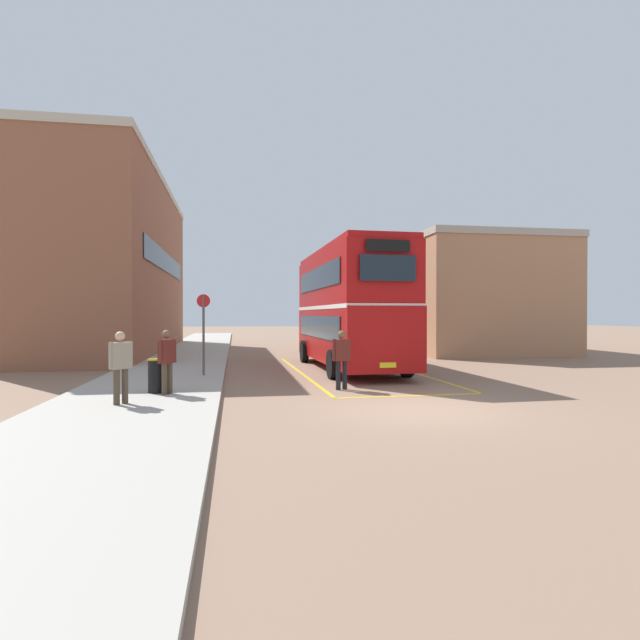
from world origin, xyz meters
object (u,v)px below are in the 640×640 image
double_decker_bus (349,306)px  litter_bin (157,376)px  pedestrian_boarding (342,355)px  bus_stop_sign (204,327)px  pedestrian_waiting_far (121,362)px  single_deck_bus (336,322)px  pedestrian_waiting_near (167,357)px

double_decker_bus → litter_bin: size_ratio=11.17×
pedestrian_boarding → bus_stop_sign: (-4.08, 3.04, 0.78)m
pedestrian_boarding → pedestrian_waiting_far: 6.03m
single_deck_bus → pedestrian_waiting_near: bearing=-111.0°
litter_bin → bus_stop_sign: bus_stop_sign is taller
double_decker_bus → litter_bin: double_decker_bus is taller
double_decker_bus → pedestrian_boarding: (-1.46, -5.46, -1.52)m
pedestrian_boarding → bus_stop_sign: 5.15m
pedestrian_waiting_near → bus_stop_sign: (0.67, 3.98, 0.69)m
double_decker_bus → pedestrian_waiting_far: size_ratio=5.98×
bus_stop_sign → litter_bin: bearing=-105.0°
single_deck_bus → pedestrian_boarding: size_ratio=5.42×
double_decker_bus → bus_stop_sign: double_decker_bus is taller
pedestrian_waiting_near → litter_bin: bearing=132.5°
pedestrian_boarding → single_deck_bus: bearing=78.9°
pedestrian_waiting_near → single_deck_bus: bearing=69.0°
double_decker_bus → pedestrian_waiting_near: (-6.21, -6.40, -1.43)m
pedestrian_waiting_near → litter_bin: (-0.30, 0.33, -0.50)m
double_decker_bus → pedestrian_waiting_near: double_decker_bus is taller
double_decker_bus → pedestrian_waiting_far: (-7.06, -7.69, -1.42)m
bus_stop_sign → pedestrian_boarding: bearing=-36.7°
pedestrian_waiting_near → litter_bin: 0.67m
pedestrian_waiting_near → pedestrian_waiting_far: 1.54m
litter_bin → pedestrian_waiting_far: bearing=-108.7°
double_decker_bus → single_deck_bus: (3.14, 17.89, -0.87)m
double_decker_bus → pedestrian_waiting_far: double_decker_bus is taller
pedestrian_waiting_far → double_decker_bus: bearing=47.5°
double_decker_bus → pedestrian_boarding: double_decker_bus is taller
pedestrian_waiting_near → pedestrian_waiting_far: pedestrian_waiting_far is taller
pedestrian_boarding → pedestrian_waiting_far: (-5.60, -2.23, 0.10)m
double_decker_bus → bus_stop_sign: size_ratio=3.64×
litter_bin → double_decker_bus: bearing=43.0°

